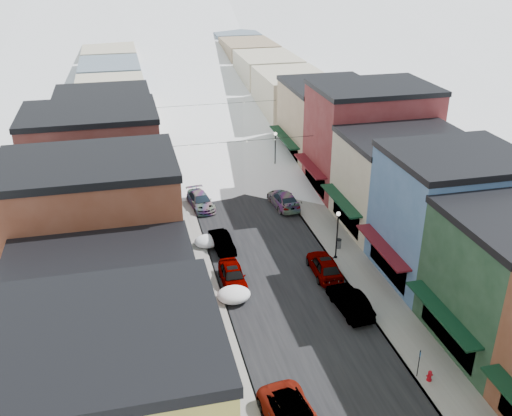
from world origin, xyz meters
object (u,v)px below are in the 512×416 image
car_silver_sedan (233,276)px  car_dark_hatch (222,242)px  fire_hydrant (430,376)px  trash_can (339,244)px  streetlamp_near (337,229)px  car_green_sedan (350,301)px

car_silver_sedan → car_dark_hatch: car_silver_sedan is taller
fire_hydrant → car_silver_sedan: bearing=125.1°
car_silver_sedan → trash_can: size_ratio=5.50×
fire_hydrant → car_dark_hatch: bearing=115.9°
car_silver_sedan → fire_hydrant: bearing=-54.3°
fire_hydrant → streetlamp_near: streetlamp_near is taller
car_silver_sedan → streetlamp_near: bearing=11.6°
car_dark_hatch → car_green_sedan: 13.59m
trash_can → streetlamp_near: (-0.84, -1.54, 2.32)m
trash_can → streetlamp_near: 2.91m
car_dark_hatch → trash_can: size_ratio=4.99×
car_green_sedan → car_silver_sedan: bearing=-40.1°
car_dark_hatch → car_green_sedan: car_green_sedan is taller
fire_hydrant → trash_can: size_ratio=0.88×
car_silver_sedan → car_green_sedan: (7.72, -5.53, 0.02)m
car_dark_hatch → streetlamp_near: bearing=-29.6°
car_green_sedan → trash_can: (2.52, 8.89, -0.23)m
car_silver_sedan → streetlamp_near: size_ratio=1.07×
car_silver_sedan → car_dark_hatch: 5.80m
car_green_sedan → fire_hydrant: 8.49m
fire_hydrant → trash_can: trash_can is taller
car_green_sedan → fire_hydrant: (1.98, -8.25, -0.32)m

